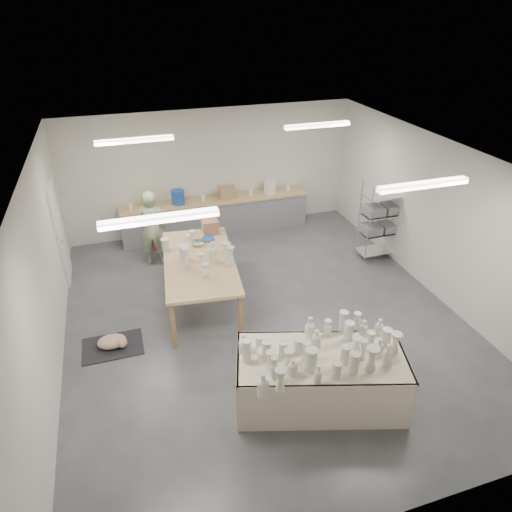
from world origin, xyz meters
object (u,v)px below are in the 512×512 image
object	(u,v)px
drying_table	(320,377)
work_table	(201,258)
red_stool	(154,247)
potter	(152,228)

from	to	relation	value
drying_table	work_table	distance (m)	3.26
red_stool	drying_table	bearing A→B (deg)	-70.46
drying_table	work_table	size ratio (longest dim) A/B	0.96
drying_table	work_table	xyz separation A→B (m)	(-1.08, 3.04, 0.49)
work_table	potter	xyz separation A→B (m)	(-0.71, 1.73, -0.09)
work_table	red_stool	size ratio (longest dim) A/B	7.03
potter	work_table	bearing A→B (deg)	127.47
drying_table	work_table	bearing A→B (deg)	126.19
red_stool	potter	bearing A→B (deg)	-90.00
work_table	red_stool	world-z (taller)	work_table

